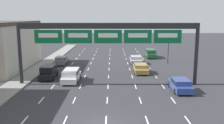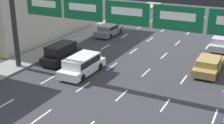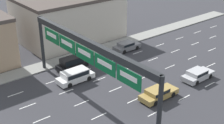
{
  "view_description": "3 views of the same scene",
  "coord_description": "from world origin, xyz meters",
  "px_view_note": "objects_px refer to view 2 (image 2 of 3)",
  "views": [
    {
      "loc": [
        0.48,
        -17.83,
        8.24
      ],
      "look_at": [
        0.54,
        9.33,
        3.29
      ],
      "focal_mm": 40.0,
      "sensor_mm": 36.0,
      "label": 1
    },
    {
      "loc": [
        8.58,
        -7.6,
        10.12
      ],
      "look_at": [
        -1.89,
        13.2,
        1.58
      ],
      "focal_mm": 50.0,
      "sensor_mm": 36.0,
      "label": 2
    },
    {
      "loc": [
        25.51,
        -5.25,
        19.19
      ],
      "look_at": [
        -1.55,
        16.72,
        2.92
      ],
      "focal_mm": 50.0,
      "sensor_mm": 36.0,
      "label": 3
    }
  ],
  "objects_px": {
    "car_gold": "(209,64)",
    "sign_gantry": "(129,8)",
    "car_silver": "(222,42)",
    "suv_black": "(61,52)",
    "car_grey": "(109,30)",
    "suv_white": "(82,64)"
  },
  "relations": [
    {
      "from": "sign_gantry",
      "to": "car_silver",
      "type": "xyz_separation_m",
      "value": [
        4.74,
        13.9,
        -5.53
      ]
    },
    {
      "from": "suv_black",
      "to": "car_silver",
      "type": "bearing_deg",
      "value": 40.72
    },
    {
      "from": "sign_gantry",
      "to": "car_silver",
      "type": "distance_m",
      "value": 15.69
    },
    {
      "from": "suv_white",
      "to": "car_gold",
      "type": "bearing_deg",
      "value": 28.68
    },
    {
      "from": "sign_gantry",
      "to": "suv_black",
      "type": "xyz_separation_m",
      "value": [
        -8.04,
        2.9,
        -5.28
      ]
    },
    {
      "from": "car_grey",
      "to": "sign_gantry",
      "type": "bearing_deg",
      "value": -57.68
    },
    {
      "from": "car_grey",
      "to": "suv_black",
      "type": "relative_size",
      "value": 1.04
    },
    {
      "from": "car_gold",
      "to": "suv_white",
      "type": "xyz_separation_m",
      "value": [
        -9.51,
        -5.2,
        0.17
      ]
    },
    {
      "from": "car_silver",
      "to": "suv_white",
      "type": "distance_m",
      "value": 15.77
    },
    {
      "from": "suv_white",
      "to": "sign_gantry",
      "type": "bearing_deg",
      "value": -15.51
    },
    {
      "from": "sign_gantry",
      "to": "suv_white",
      "type": "height_order",
      "value": "sign_gantry"
    },
    {
      "from": "suv_black",
      "to": "suv_white",
      "type": "bearing_deg",
      "value": -25.77
    },
    {
      "from": "car_silver",
      "to": "car_grey",
      "type": "xyz_separation_m",
      "value": [
        -13.14,
        -0.62,
        0.0
      ]
    },
    {
      "from": "car_silver",
      "to": "car_gold",
      "type": "bearing_deg",
      "value": -89.93
    },
    {
      "from": "car_silver",
      "to": "car_grey",
      "type": "distance_m",
      "value": 13.15
    },
    {
      "from": "suv_white",
      "to": "car_grey",
      "type": "bearing_deg",
      "value": 106.9
    },
    {
      "from": "sign_gantry",
      "to": "car_silver",
      "type": "height_order",
      "value": "sign_gantry"
    },
    {
      "from": "car_silver",
      "to": "suv_white",
      "type": "xyz_separation_m",
      "value": [
        -9.5,
        -12.58,
        0.16
      ]
    },
    {
      "from": "sign_gantry",
      "to": "car_silver",
      "type": "relative_size",
      "value": 4.7
    },
    {
      "from": "car_silver",
      "to": "suv_black",
      "type": "xyz_separation_m",
      "value": [
        -12.78,
        -11.0,
        0.25
      ]
    },
    {
      "from": "car_gold",
      "to": "suv_white",
      "type": "relative_size",
      "value": 1.01
    },
    {
      "from": "car_gold",
      "to": "sign_gantry",
      "type": "bearing_deg",
      "value": -126.02
    }
  ]
}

